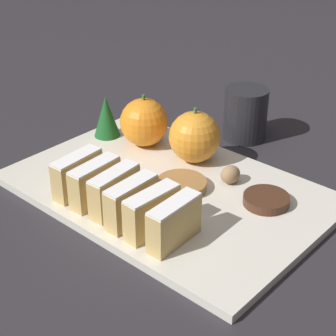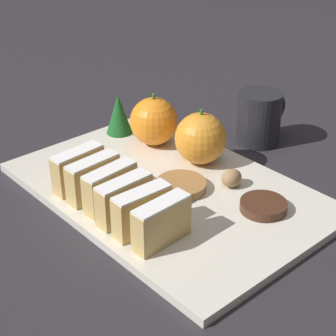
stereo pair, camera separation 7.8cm
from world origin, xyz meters
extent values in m
plane|color=#28262B|center=(0.00, 0.00, 0.00)|extent=(6.00, 6.00, 0.00)
cube|color=silver|center=(0.00, 0.00, 0.01)|extent=(0.30, 0.44, 0.01)
cube|color=tan|center=(-0.09, -0.09, 0.04)|extent=(0.08, 0.03, 0.05)
cube|color=white|center=(-0.09, -0.09, 0.07)|extent=(0.08, 0.03, 0.00)
cube|color=tan|center=(-0.09, -0.06, 0.04)|extent=(0.08, 0.03, 0.05)
cube|color=white|center=(-0.09, -0.06, 0.07)|extent=(0.08, 0.03, 0.00)
cube|color=tan|center=(-0.09, -0.02, 0.04)|extent=(0.08, 0.03, 0.05)
cube|color=white|center=(-0.09, -0.02, 0.07)|extent=(0.08, 0.02, 0.00)
cube|color=tan|center=(-0.09, 0.01, 0.04)|extent=(0.08, 0.03, 0.05)
cube|color=white|center=(-0.09, 0.01, 0.07)|extent=(0.08, 0.03, 0.00)
cube|color=tan|center=(-0.09, 0.05, 0.04)|extent=(0.08, 0.03, 0.05)
cube|color=white|center=(-0.09, 0.05, 0.07)|extent=(0.08, 0.03, 0.00)
cube|color=tan|center=(-0.09, 0.08, 0.04)|extent=(0.08, 0.03, 0.05)
cube|color=white|center=(-0.09, 0.08, 0.07)|extent=(0.08, 0.03, 0.00)
sphere|color=orange|center=(0.07, 0.12, 0.05)|extent=(0.08, 0.08, 0.08)
cylinder|color=#38702D|center=(0.07, 0.12, 0.09)|extent=(0.01, 0.01, 0.01)
sphere|color=orange|center=(0.09, 0.02, 0.05)|extent=(0.08, 0.08, 0.08)
cylinder|color=#38702D|center=(0.09, 0.02, 0.09)|extent=(0.01, 0.00, 0.01)
ellipsoid|color=#9E7A51|center=(0.07, -0.06, 0.02)|extent=(0.03, 0.03, 0.03)
cylinder|color=#472819|center=(0.05, -0.13, 0.02)|extent=(0.06, 0.06, 0.01)
cylinder|color=#A3703D|center=(0.01, -0.02, 0.02)|extent=(0.07, 0.07, 0.01)
cone|color=#195623|center=(0.06, 0.19, 0.05)|extent=(0.04, 0.04, 0.07)
cylinder|color=#232328|center=(0.22, 0.02, 0.04)|extent=(0.07, 0.07, 0.09)
torus|color=#232328|center=(0.26, 0.02, 0.05)|extent=(0.05, 0.01, 0.05)
camera|label=1|loc=(-0.51, -0.46, 0.43)|focal=60.00mm
camera|label=2|loc=(-0.46, -0.51, 0.43)|focal=60.00mm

